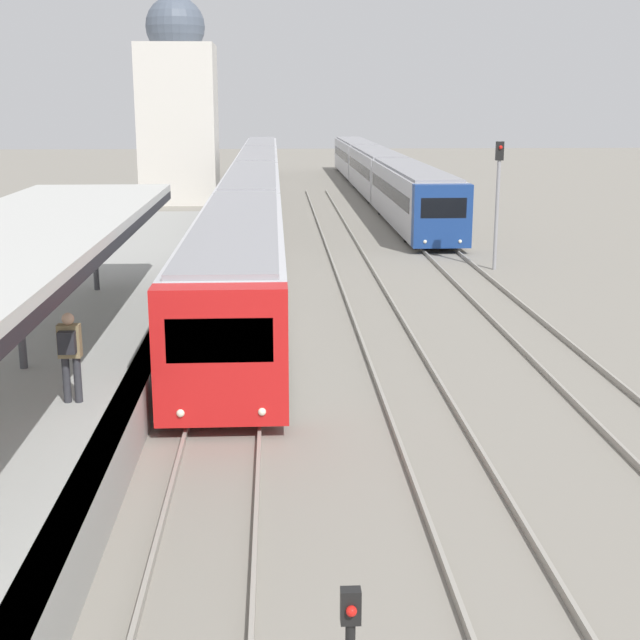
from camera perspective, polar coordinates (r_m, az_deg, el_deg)
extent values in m
cube|color=beige|center=(18.63, -19.05, 5.20)|extent=(4.00, 19.47, 0.20)
cube|color=black|center=(18.21, -13.05, 4.72)|extent=(0.08, 19.47, 0.24)
cylinder|color=#47474C|center=(18.87, -18.71, 0.93)|extent=(0.16, 0.16, 2.65)
cylinder|color=#47474C|center=(26.32, -14.24, 4.72)|extent=(0.16, 0.16, 2.65)
cylinder|color=#2D2D33|center=(16.70, -15.92, -3.70)|extent=(0.14, 0.14, 0.85)
cylinder|color=#2D2D33|center=(16.66, -15.24, -3.70)|extent=(0.14, 0.14, 0.85)
cube|color=olive|center=(16.48, -15.74, -1.29)|extent=(0.40, 0.22, 0.60)
sphere|color=tan|center=(16.38, -15.83, 0.07)|extent=(0.22, 0.22, 0.22)
cube|color=#232328|center=(16.29, -15.90, -1.41)|extent=(0.30, 0.18, 0.40)
cube|color=red|center=(17.18, -6.36, -2.24)|extent=(2.59, 0.70, 2.69)
cube|color=black|center=(16.76, -6.46, -1.31)|extent=(2.02, 0.04, 0.86)
sphere|color=#EFEACC|center=(17.24, -8.92, -5.91)|extent=(0.16, 0.16, 0.16)
sphere|color=#EFEACC|center=(17.15, -3.73, -5.88)|extent=(0.16, 0.16, 0.16)
cube|color=silver|center=(25.77, -5.25, 3.20)|extent=(2.59, 16.96, 2.69)
cube|color=gray|center=(25.55, -5.32, 6.29)|extent=(2.28, 16.62, 0.12)
cube|color=black|center=(25.72, -5.26, 3.84)|extent=(2.61, 15.60, 0.70)
cylinder|color=black|center=(20.80, -8.78, -3.08)|extent=(0.12, 0.70, 0.70)
cylinder|color=black|center=(20.69, -2.70, -3.02)|extent=(0.12, 0.70, 0.70)
cylinder|color=black|center=(31.48, -6.82, 2.75)|extent=(0.12, 0.70, 0.70)
cylinder|color=black|center=(31.40, -2.81, 2.81)|extent=(0.12, 0.70, 0.70)
cube|color=silver|center=(42.90, -4.37, 7.46)|extent=(2.59, 16.96, 2.69)
cube|color=gray|center=(42.76, -4.41, 9.33)|extent=(2.28, 16.62, 0.12)
cube|color=black|center=(42.86, -4.38, 7.85)|extent=(2.61, 15.60, 0.70)
cylinder|color=black|center=(37.65, -6.21, 4.59)|extent=(0.12, 0.70, 0.70)
cylinder|color=black|center=(37.59, -2.85, 4.64)|extent=(0.12, 0.70, 0.70)
cylinder|color=black|center=(48.55, -5.50, 6.68)|extent=(0.12, 0.70, 0.70)
cylinder|color=black|center=(48.50, -2.89, 6.72)|extent=(0.12, 0.70, 0.70)
cube|color=silver|center=(60.12, -3.99, 9.29)|extent=(2.59, 16.96, 2.69)
cube|color=gray|center=(60.03, -4.01, 10.62)|extent=(2.28, 16.62, 0.12)
cube|color=black|center=(60.10, -4.00, 9.57)|extent=(2.61, 15.60, 0.70)
cylinder|color=black|center=(54.79, -5.22, 7.49)|extent=(0.12, 0.70, 0.70)
cylinder|color=black|center=(54.75, -2.90, 7.53)|extent=(0.12, 0.70, 0.70)
cylinder|color=black|center=(65.75, -4.86, 8.55)|extent=(0.12, 0.70, 0.70)
cylinder|color=black|center=(65.71, -2.92, 8.58)|extent=(0.12, 0.70, 0.70)
cube|color=silver|center=(77.39, -3.78, 10.30)|extent=(2.59, 16.96, 2.69)
cube|color=gray|center=(77.32, -3.80, 11.34)|extent=(2.28, 16.62, 0.12)
cube|color=black|center=(77.37, -3.78, 10.52)|extent=(2.61, 15.60, 0.70)
cylinder|color=black|center=(72.01, -4.70, 9.01)|extent=(0.12, 0.70, 0.70)
cylinder|color=black|center=(71.98, -2.93, 9.04)|extent=(0.12, 0.70, 0.70)
cylinder|color=black|center=(82.99, -4.48, 9.65)|extent=(0.12, 0.70, 0.70)
cylinder|color=black|center=(82.96, -2.95, 9.67)|extent=(0.12, 0.70, 0.70)
cube|color=navy|center=(38.35, 7.81, 6.61)|extent=(2.49, 0.70, 2.68)
cube|color=black|center=(37.98, 7.92, 7.11)|extent=(1.94, 0.04, 0.86)
sphere|color=#EFEACC|center=(38.03, 6.74, 5.00)|extent=(0.16, 0.16, 0.16)
sphere|color=#EFEACC|center=(38.31, 8.95, 4.99)|extent=(0.16, 0.16, 0.16)
cube|color=#B7B7BC|center=(46.53, 5.91, 7.92)|extent=(2.49, 16.00, 2.68)
cube|color=gray|center=(46.40, 5.96, 9.63)|extent=(2.19, 15.68, 0.12)
cube|color=black|center=(46.50, 5.92, 8.28)|extent=(2.51, 14.72, 0.70)
cylinder|color=black|center=(41.42, 5.51, 5.45)|extent=(0.12, 0.70, 0.70)
cylinder|color=black|center=(41.78, 8.39, 5.44)|extent=(0.12, 0.70, 0.70)
cylinder|color=black|center=(51.64, 3.83, 7.14)|extent=(0.12, 0.70, 0.70)
cylinder|color=black|center=(51.93, 6.17, 7.12)|extent=(0.12, 0.70, 0.70)
cube|color=#B7B7BC|center=(62.67, 3.63, 9.47)|extent=(2.49, 16.00, 2.68)
cube|color=gray|center=(62.58, 3.65, 10.75)|extent=(2.19, 15.68, 0.12)
cube|color=black|center=(62.65, 3.63, 9.74)|extent=(2.51, 14.72, 0.70)
cylinder|color=black|center=(57.52, 3.14, 7.83)|extent=(0.12, 0.70, 0.70)
cylinder|color=black|center=(57.78, 5.25, 7.82)|extent=(0.12, 0.70, 0.70)
cylinder|color=black|center=(67.82, 2.21, 8.75)|extent=(0.12, 0.70, 0.70)
cylinder|color=black|center=(68.04, 4.01, 8.74)|extent=(0.12, 0.70, 0.70)
cube|color=#B7B7BC|center=(78.89, 2.27, 10.38)|extent=(2.49, 16.00, 2.68)
cube|color=gray|center=(78.82, 2.28, 11.39)|extent=(2.19, 15.68, 0.12)
cube|color=black|center=(78.88, 2.27, 10.59)|extent=(2.51, 14.72, 0.70)
cylinder|color=black|center=(73.73, 1.79, 9.16)|extent=(0.12, 0.70, 0.70)
cylinder|color=black|center=(73.93, 3.45, 9.16)|extent=(0.12, 0.70, 0.70)
cylinder|color=black|center=(84.06, 1.21, 9.74)|extent=(0.12, 0.70, 0.70)
cylinder|color=black|center=(84.24, 2.67, 9.74)|extent=(0.12, 0.70, 0.70)
cube|color=black|center=(9.07, 1.98, -17.83)|extent=(0.20, 0.14, 0.36)
sphere|color=red|center=(8.99, 2.03, -18.13)|extent=(0.11, 0.11, 0.11)
cylinder|color=gray|center=(34.83, 11.27, 7.13)|extent=(0.14, 0.14, 4.88)
cube|color=black|center=(34.66, 11.43, 10.56)|extent=(0.28, 0.20, 0.70)
sphere|color=red|center=(34.54, 11.49, 10.78)|extent=(0.14, 0.14, 0.14)
cube|color=silver|center=(58.49, -9.02, 12.26)|extent=(4.76, 4.76, 9.82)
sphere|color=#4C5666|center=(58.65, -9.25, 18.04)|extent=(3.66, 3.66, 3.66)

